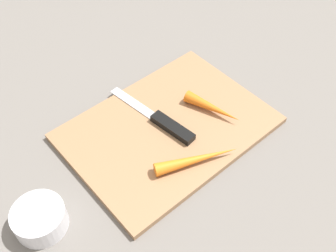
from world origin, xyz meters
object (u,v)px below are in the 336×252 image
object	(u,v)px
carrot_short	(212,108)
small_bowl	(40,219)
carrot_long	(197,159)
knife	(167,124)
cutting_board	(168,128)

from	to	relation	value
carrot_short	small_bowl	world-z (taller)	small_bowl
small_bowl	carrot_long	bearing A→B (deg)	162.95
knife	small_bowl	world-z (taller)	small_bowl
knife	carrot_short	size ratio (longest dim) A/B	1.78
small_bowl	cutting_board	bearing A→B (deg)	-176.44
cutting_board	carrot_short	distance (m)	0.09
carrot_long	small_bowl	xyz separation A→B (m)	(0.25, -0.08, -0.00)
carrot_long	cutting_board	bearing A→B (deg)	102.77
carrot_short	small_bowl	distance (m)	0.36
cutting_board	knife	world-z (taller)	knife
cutting_board	carrot_short	xyz separation A→B (m)	(-0.08, 0.03, 0.02)
cutting_board	carrot_long	size ratio (longest dim) A/B	2.46
carrot_short	small_bowl	bearing A→B (deg)	-107.13
carrot_long	carrot_short	xyz separation A→B (m)	(-0.10, -0.07, 0.00)
knife	small_bowl	xyz separation A→B (m)	(0.27, 0.02, 0.00)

